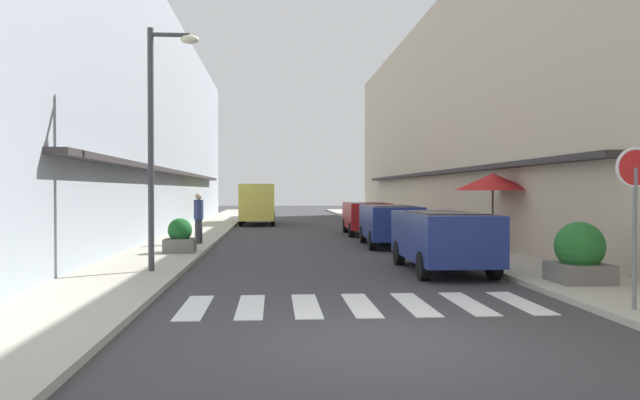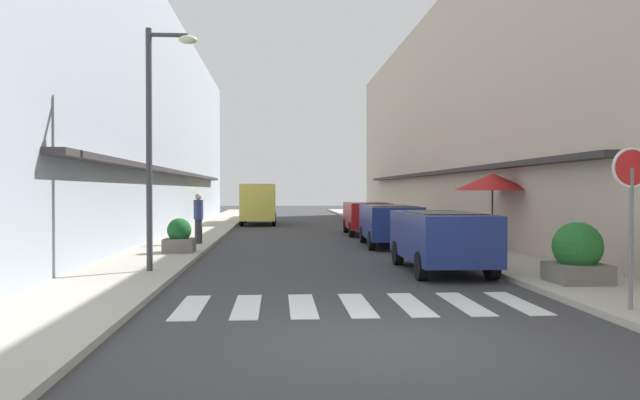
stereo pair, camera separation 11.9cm
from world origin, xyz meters
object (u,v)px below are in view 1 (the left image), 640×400
object	(u,v)px
parked_car_near	(443,234)
parked_car_far	(366,214)
parked_car_mid	(390,221)
pedestrian_walking_near	(199,217)
planter_corner	(580,254)
delivery_van	(258,201)
round_street_sign	(635,185)
planter_midblock	(180,237)
cafe_umbrella	(493,182)
planter_far	(424,225)
street_lamp	(159,124)

from	to	relation	value
parked_car_near	parked_car_far	size ratio (longest dim) A/B	1.00
parked_car_mid	pedestrian_walking_near	xyz separation A→B (m)	(-6.79, 0.31, 0.14)
planter_corner	delivery_van	bearing A→B (deg)	106.97
round_street_sign	parked_car_far	bearing A→B (deg)	95.03
parked_car_mid	round_street_sign	bearing A→B (deg)	-82.67
round_street_sign	planter_midblock	distance (m)	12.79
parked_car_far	cafe_umbrella	size ratio (longest dim) A/B	1.74
parked_car_far	cafe_umbrella	world-z (taller)	cafe_umbrella
round_street_sign	planter_corner	xyz separation A→B (m)	(0.56, 2.76, -1.39)
parked_car_far	delivery_van	world-z (taller)	delivery_van
planter_midblock	parked_car_near	bearing A→B (deg)	-30.10
planter_far	delivery_van	bearing A→B (deg)	123.37
parked_car_near	planter_corner	world-z (taller)	parked_car_near
delivery_van	planter_corner	size ratio (longest dim) A/B	4.38
parked_car_mid	round_street_sign	world-z (taller)	round_street_sign
parked_car_mid	planter_far	size ratio (longest dim) A/B	4.38
parked_car_mid	planter_corner	world-z (taller)	parked_car_mid
planter_far	street_lamp	bearing A→B (deg)	-130.97
pedestrian_walking_near	cafe_umbrella	bearing A→B (deg)	-141.27
parked_car_far	cafe_umbrella	bearing A→B (deg)	-70.07
street_lamp	planter_midblock	size ratio (longest dim) A/B	5.45
round_street_sign	street_lamp	world-z (taller)	street_lamp
parked_car_far	pedestrian_walking_near	distance (m)	8.60
parked_car_far	street_lamp	xyz separation A→B (m)	(-6.80, -12.51, 2.63)
pedestrian_walking_near	parked_car_near	bearing A→B (deg)	-171.91
parked_car_mid	delivery_van	size ratio (longest dim) A/B	0.81
parked_car_mid	planter_corner	bearing A→B (deg)	-77.25
parked_car_near	planter_far	distance (m)	10.30
parked_car_far	street_lamp	distance (m)	14.48
delivery_van	planter_corner	distance (m)	24.68
delivery_van	cafe_umbrella	distance (m)	18.45
parked_car_far	pedestrian_walking_near	world-z (taller)	pedestrian_walking_near
parked_car_mid	pedestrian_walking_near	world-z (taller)	pedestrian_walking_near
parked_car_mid	parked_car_far	world-z (taller)	same
parked_car_near	planter_corner	distance (m)	3.36
round_street_sign	planter_far	world-z (taller)	round_street_sign
delivery_van	planter_far	distance (m)	13.10
round_street_sign	planter_corner	distance (m)	3.14
planter_midblock	street_lamp	bearing A→B (deg)	-87.63
planter_corner	planter_far	size ratio (longest dim) A/B	1.23
parked_car_near	pedestrian_walking_near	xyz separation A→B (m)	(-6.79, 7.06, 0.14)
parked_car_near	parked_car_far	bearing A→B (deg)	90.00
parked_car_near	delivery_van	bearing A→B (deg)	103.62
street_lamp	cafe_umbrella	bearing A→B (deg)	25.17
parked_car_near	cafe_umbrella	xyz separation A→B (m)	(2.89, 4.38, 1.34)
parked_car_far	planter_far	distance (m)	3.11
planter_midblock	pedestrian_walking_near	world-z (taller)	pedestrian_walking_near
planter_corner	planter_far	xyz separation A→B (m)	(-0.01, 12.68, -0.11)
round_street_sign	planter_corner	bearing A→B (deg)	78.63
round_street_sign	planter_far	size ratio (longest dim) A/B	2.55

